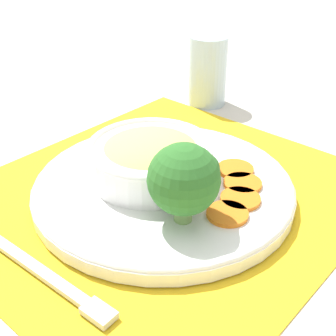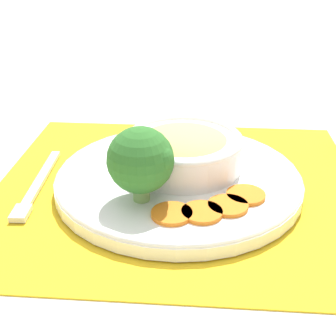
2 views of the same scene
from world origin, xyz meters
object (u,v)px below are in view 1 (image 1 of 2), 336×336
at_px(bowl, 151,157).
at_px(water_glass, 207,74).
at_px(fork, 59,284).
at_px(broccoli_floret, 184,179).

relative_size(bowl, water_glass, 1.31).
bearing_deg(bowl, fork, 14.29).
distance_m(bowl, fork, 0.20).
xyz_separation_m(bowl, water_glass, (-0.28, -0.11, 0.01)).
bearing_deg(broccoli_floret, fork, -15.74).
relative_size(water_glass, fork, 0.67).
distance_m(broccoli_floret, water_glass, 0.38).
relative_size(bowl, fork, 0.88).
height_order(bowl, broccoli_floret, broccoli_floret).
bearing_deg(fork, water_glass, -161.38).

